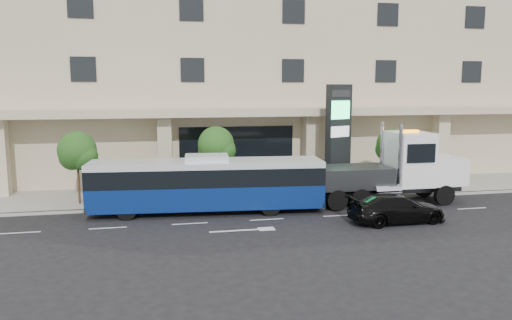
% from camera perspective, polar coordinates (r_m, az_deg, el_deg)
% --- Properties ---
extents(ground, '(120.00, 120.00, 0.00)m').
position_cam_1_polar(ground, '(27.65, 0.55, -6.02)').
color(ground, black).
rests_on(ground, ground).
extents(sidewalk, '(120.00, 6.00, 0.15)m').
position_cam_1_polar(sidewalk, '(32.41, -1.31, -3.75)').
color(sidewalk, gray).
rests_on(sidewalk, ground).
extents(curb, '(120.00, 0.30, 0.15)m').
position_cam_1_polar(curb, '(29.54, -0.27, -4.94)').
color(curb, gray).
rests_on(curb, ground).
extents(convention_center, '(60.00, 17.60, 20.00)m').
position_cam_1_polar(convention_center, '(42.11, -3.94, 12.55)').
color(convention_center, beige).
rests_on(convention_center, ground).
extents(tree_left, '(2.27, 2.20, 4.22)m').
position_cam_1_polar(tree_left, '(30.33, -19.71, 0.75)').
color(tree_left, '#422B19').
rests_on(tree_left, sidewalk).
extents(tree_mid, '(2.28, 2.20, 4.38)m').
position_cam_1_polar(tree_mid, '(30.22, -4.54, 1.47)').
color(tree_mid, '#422B19').
rests_on(tree_mid, sidewalk).
extents(tree_right, '(2.10, 2.00, 4.04)m').
position_cam_1_polar(tree_right, '(33.63, 15.31, 1.51)').
color(tree_right, '#422B19').
rests_on(tree_right, sidewalk).
extents(city_bus, '(12.83, 3.72, 3.21)m').
position_cam_1_polar(city_bus, '(27.46, -5.64, -2.68)').
color(city_bus, black).
rests_on(city_bus, ground).
extents(tow_truck, '(10.45, 2.72, 4.77)m').
position_cam_1_polar(tow_truck, '(30.65, 15.49, -1.16)').
color(tow_truck, '#2D3033').
rests_on(tow_truck, ground).
extents(black_sedan, '(5.09, 2.24, 1.45)m').
position_cam_1_polar(black_sedan, '(26.55, 15.78, -5.33)').
color(black_sedan, black).
rests_on(black_sedan, ground).
extents(signage_pylon, '(1.81, 1.21, 6.89)m').
position_cam_1_polar(signage_pylon, '(32.53, 9.38, 2.54)').
color(signage_pylon, black).
rests_on(signage_pylon, sidewalk).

